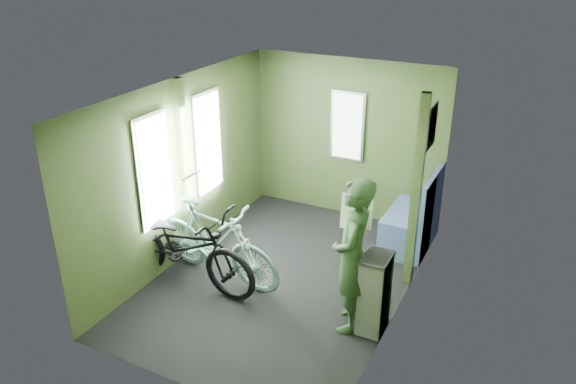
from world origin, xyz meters
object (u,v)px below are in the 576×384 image
at_px(bench_seat, 412,224).
at_px(passenger, 352,256).
at_px(bicycle_black, 187,283).
at_px(bicycle_mint, 218,280).
at_px(waste_box, 374,293).

bearing_deg(bench_seat, passenger, -93.38).
bearing_deg(bicycle_black, bench_seat, -41.82).
distance_m(bicycle_mint, bench_seat, 2.63).
bearing_deg(bicycle_black, passenger, -82.25).
distance_m(bicycle_mint, passenger, 1.91).
distance_m(waste_box, bench_seat, 1.91).
bearing_deg(bench_seat, waste_box, -86.12).
bearing_deg(waste_box, bench_seat, 93.34).
relative_size(bicycle_black, waste_box, 2.24).
bearing_deg(waste_box, passenger, -170.69).
height_order(bicycle_black, waste_box, waste_box).
xyz_separation_m(bicycle_black, waste_box, (2.25, 0.17, 0.44)).
distance_m(passenger, bench_seat, 2.01).
xyz_separation_m(passenger, bench_seat, (0.13, 1.94, -0.53)).
xyz_separation_m(bicycle_mint, waste_box, (1.96, -0.05, 0.44)).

